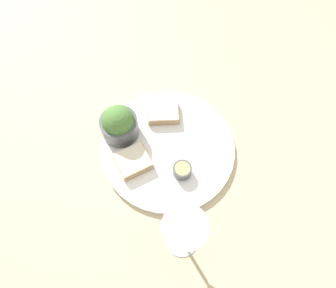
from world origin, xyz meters
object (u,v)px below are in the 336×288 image
at_px(salad_bowl, 119,124).
at_px(cheese_toast_far, 163,112).
at_px(wine_glass, 184,231).
at_px(sauce_ramekin, 182,170).
at_px(cheese_toast_near, 133,161).

relative_size(salad_bowl, cheese_toast_far, 1.06).
bearing_deg(salad_bowl, wine_glass, -74.56).
relative_size(sauce_ramekin, cheese_toast_far, 0.49).
xyz_separation_m(salad_bowl, cheese_toast_far, (0.12, 0.03, -0.03)).
relative_size(salad_bowl, cheese_toast_near, 1.03).
relative_size(salad_bowl, wine_glass, 0.61).
relative_size(cheese_toast_near, wine_glass, 0.60).
xyz_separation_m(cheese_toast_near, cheese_toast_far, (0.11, 0.12, -0.00)).
xyz_separation_m(salad_bowl, cheese_toast_near, (0.01, -0.10, -0.03)).
distance_m(cheese_toast_far, wine_glass, 0.35).
height_order(cheese_toast_near, wine_glass, wine_glass).
distance_m(salad_bowl, wine_glass, 0.33).
distance_m(cheese_toast_near, wine_glass, 0.25).
distance_m(cheese_toast_near, cheese_toast_far, 0.16).
xyz_separation_m(salad_bowl, sauce_ramekin, (0.13, -0.15, -0.03)).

